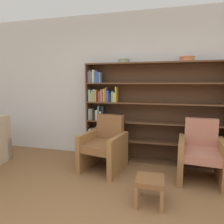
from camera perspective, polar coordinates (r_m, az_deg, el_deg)
name	(u,v)px	position (r m, az deg, el deg)	size (l,w,h in m)	color
wall_back	(140,87)	(3.85, 8.00, 7.03)	(12.00, 0.06, 2.75)	silver
bookshelf	(140,114)	(3.72, 7.87, -0.67)	(2.46, 0.30, 1.81)	brown
bowl_terracotta	(124,61)	(3.73, 3.35, 14.42)	(0.22, 0.22, 0.07)	gray
bowl_olive	(187,59)	(3.68, 20.63, 14.09)	(0.25, 0.25, 0.08)	#C67547
armchair_leather	(104,146)	(3.41, -2.19, -9.67)	(0.76, 0.79, 0.90)	olive
armchair_cushioned	(201,154)	(3.33, 24.04, -10.84)	(0.70, 0.74, 0.90)	olive
footstool	(150,183)	(2.58, 10.75, -19.31)	(0.33, 0.33, 0.32)	olive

